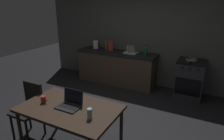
# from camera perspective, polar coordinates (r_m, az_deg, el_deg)

# --- Properties ---
(ground_plane) EXTENTS (12.00, 12.00, 0.00)m
(ground_plane) POSITION_cam_1_polar(r_m,az_deg,el_deg) (3.71, -3.95, -15.99)
(ground_plane) COLOR black
(back_wall) EXTENTS (6.40, 0.10, 2.60)m
(back_wall) POSITION_cam_1_polar(r_m,az_deg,el_deg) (5.21, 12.53, 9.38)
(back_wall) COLOR #52524C
(back_wall) RESTS_ON ground_plane
(kitchen_counter) EXTENTS (2.16, 0.64, 0.88)m
(kitchen_counter) POSITION_cam_1_polar(r_m,az_deg,el_deg) (5.40, 1.32, 0.81)
(kitchen_counter) COLOR #4C3D2D
(kitchen_counter) RESTS_ON ground_plane
(stove_oven) EXTENTS (0.60, 0.62, 0.88)m
(stove_oven) POSITION_cam_1_polar(r_m,az_deg,el_deg) (4.93, 21.47, -2.41)
(stove_oven) COLOR #2D2D30
(stove_oven) RESTS_ON ground_plane
(dining_table) EXTENTS (1.37, 0.84, 0.75)m
(dining_table) POSITION_cam_1_polar(r_m,az_deg,el_deg) (2.88, -12.03, -11.61)
(dining_table) COLOR #332319
(dining_table) RESTS_ON ground_plane
(chair) EXTENTS (0.40, 0.40, 0.91)m
(chair) POSITION_cam_1_polar(r_m,az_deg,el_deg) (3.51, -22.61, -9.65)
(chair) COLOR black
(chair) RESTS_ON ground_plane
(laptop) EXTENTS (0.32, 0.25, 0.23)m
(laptop) POSITION_cam_1_polar(r_m,az_deg,el_deg) (2.83, -12.01, -9.46)
(laptop) COLOR #232326
(laptop) RESTS_ON dining_table
(electric_kettle) EXTENTS (0.19, 0.17, 0.24)m
(electric_kettle) POSITION_cam_1_polar(r_m,az_deg,el_deg) (5.56, -4.65, 7.18)
(electric_kettle) COLOR black
(electric_kettle) RESTS_ON kitchen_counter
(bottle) EXTENTS (0.07, 0.07, 0.26)m
(bottle) POSITION_cam_1_polar(r_m,az_deg,el_deg) (4.92, 9.69, 5.53)
(bottle) COLOR #19592D
(bottle) RESTS_ON kitchen_counter
(frying_pan) EXTENTS (0.25, 0.42, 0.05)m
(frying_pan) POSITION_cam_1_polar(r_m,az_deg,el_deg) (4.77, 21.88, 2.75)
(frying_pan) COLOR gray
(frying_pan) RESTS_ON stove_oven
(coffee_mug) EXTENTS (0.11, 0.07, 0.10)m
(coffee_mug) POSITION_cam_1_polar(r_m,az_deg,el_deg) (3.03, -19.13, -8.02)
(coffee_mug) COLOR #9E2D28
(coffee_mug) RESTS_ON dining_table
(drinking_glass) EXTENTS (0.06, 0.06, 0.14)m
(drinking_glass) POSITION_cam_1_polar(r_m,az_deg,el_deg) (2.52, -6.45, -12.40)
(drinking_glass) COLOR #99B7C6
(drinking_glass) RESTS_ON dining_table
(cereal_box) EXTENTS (0.13, 0.05, 0.26)m
(cereal_box) POSITION_cam_1_polar(r_m,az_deg,el_deg) (5.36, -0.33, 6.93)
(cereal_box) COLOR #B2382D
(cereal_box) RESTS_ON kitchen_counter
(dish_rack) EXTENTS (0.34, 0.26, 0.21)m
(dish_rack) POSITION_cam_1_polar(r_m,az_deg,el_deg) (5.12, 5.45, 5.34)
(dish_rack) COLOR silver
(dish_rack) RESTS_ON kitchen_counter
(bottle_b) EXTENTS (0.07, 0.07, 0.30)m
(bottle_b) POSITION_cam_1_polar(r_m,az_deg,el_deg) (5.49, -1.66, 7.33)
(bottle_b) COLOR #8C601E
(bottle_b) RESTS_ON kitchen_counter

